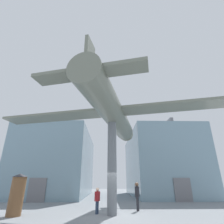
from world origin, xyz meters
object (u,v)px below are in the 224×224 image
Objects in this scene: visitor_person at (137,194)px; info_kiosk at (17,194)px; support_pylon_central at (112,165)px; suspended_airplane at (113,113)px; visitor_second at (97,199)px.

visitor_person is 8.03m from info_kiosk.
visitor_person is at bearing 13.12° from info_kiosk.
info_kiosk is at bearing -177.82° from support_pylon_central.
visitor_person is (1.81, 1.35, -5.79)m from suspended_airplane.
info_kiosk is (-6.01, -0.47, -5.65)m from suspended_airplane.
support_pylon_central is 3.11m from visitor_person.
visitor_person is 1.21× the size of visitor_second.
suspended_airplane is 9.66× the size of visitor_person.
visitor_second is at bearing -42.90° from visitor_person.
suspended_airplane is at bearing -27.73° from visitor_person.
support_pylon_central reaches higher than visitor_person.
suspended_airplane is at bearing 4.52° from info_kiosk.
visitor_person is (1.87, 1.60, -1.90)m from support_pylon_central.
support_pylon_central is at bearing -23.99° from visitor_person.
support_pylon_central is 2.47× the size of info_kiosk.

